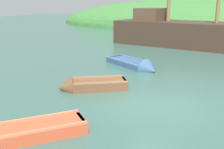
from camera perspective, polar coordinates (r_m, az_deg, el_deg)
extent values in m
plane|color=#33564C|center=(10.16, 9.54, -6.86)|extent=(120.00, 120.00, 0.00)
ellipsoid|color=#387033|center=(42.72, 18.84, 9.18)|extent=(50.45, 18.97, 8.49)
cube|color=#38281E|center=(24.62, 15.51, 7.21)|extent=(12.75, 4.66, 2.88)
cube|color=#997A51|center=(24.48, 15.74, 10.43)|extent=(12.23, 4.31, 0.10)
cube|color=#4C3828|center=(25.75, 8.20, 12.37)|extent=(2.31, 3.00, 1.10)
cube|color=#335175|center=(16.61, 3.50, 2.25)|extent=(3.36, 2.40, 0.42)
cone|color=#335175|center=(15.17, 8.04, 0.89)|extent=(1.17, 1.36, 1.15)
cube|color=#4F75A1|center=(17.79, 0.49, 3.34)|extent=(0.56, 1.05, 0.29)
cube|color=#4F75A1|center=(16.16, 4.71, 2.40)|extent=(0.62, 1.09, 0.05)
cube|color=#4F75A1|center=(17.00, 2.37, 3.07)|extent=(0.62, 1.09, 0.05)
cube|color=#4F75A1|center=(16.22, 1.94, 2.82)|extent=(2.84, 1.34, 0.07)
cube|color=#4F75A1|center=(16.91, 5.03, 3.27)|extent=(2.84, 1.34, 0.07)
cube|color=#C64C2D|center=(8.25, -16.29, -11.74)|extent=(2.54, 3.03, 0.48)
cube|color=#FF6E48|center=(8.48, -6.36, -9.90)|extent=(0.78, 0.60, 0.33)
cube|color=#FF6E48|center=(8.15, -20.13, -11.05)|extent=(0.83, 0.66, 0.05)
cube|color=#FF6E48|center=(8.24, -12.68, -10.14)|extent=(0.83, 0.66, 0.05)
cube|color=#FF6E48|center=(8.55, -16.83, -8.84)|extent=(1.78, 2.47, 0.07)
cube|color=#FF6E48|center=(7.74, -15.98, -11.37)|extent=(1.78, 2.47, 0.07)
cube|color=brown|center=(12.07, -2.60, -2.41)|extent=(2.49, 2.34, 0.51)
cone|color=brown|center=(12.00, -9.68, -2.73)|extent=(1.12, 1.16, 1.00)
cube|color=#8E6242|center=(12.23, 2.68, -1.81)|extent=(0.71, 0.80, 0.36)
cube|color=#8E6242|center=(11.98, -4.58, -1.61)|extent=(0.77, 0.86, 0.05)
cube|color=#8E6242|center=(12.07, -0.65, -1.43)|extent=(0.77, 0.86, 0.05)
cube|color=#8E6242|center=(12.46, -2.88, -0.49)|extent=(1.82, 1.57, 0.07)
cube|color=#8E6242|center=(11.53, -2.32, -1.77)|extent=(1.82, 1.57, 0.07)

